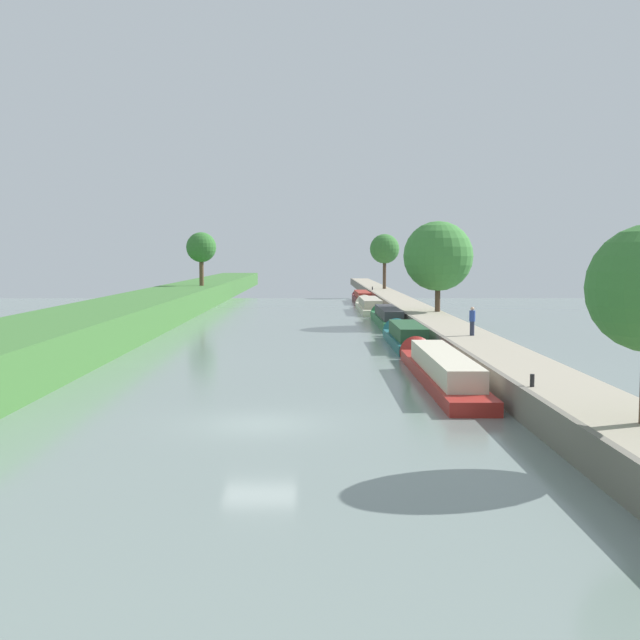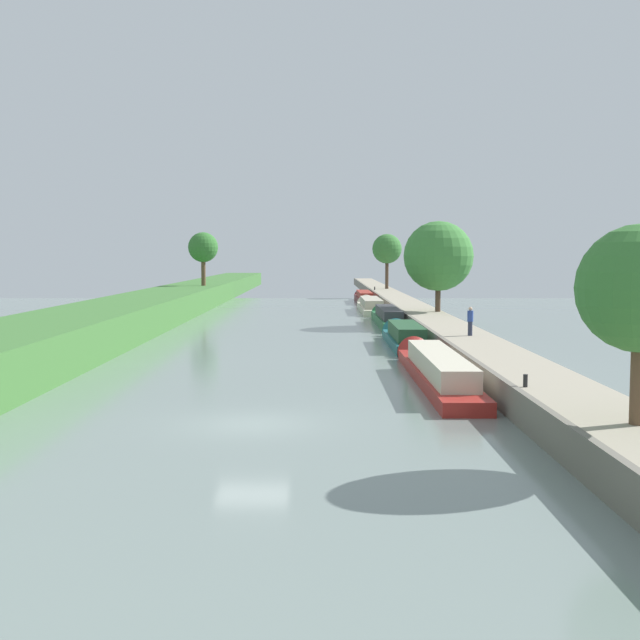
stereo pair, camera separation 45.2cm
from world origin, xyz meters
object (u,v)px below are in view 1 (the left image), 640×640
Objects in this scene: person_walking at (472,320)px; mooring_bollard_near at (532,380)px; narrowboat_maroon at (362,297)px; narrowboat_cream at (369,306)px; narrowboat_teal at (405,336)px; mooring_bollard_far at (372,288)px; narrowboat_red at (439,368)px; narrowboat_green at (387,317)px.

person_walking is 3.69× the size of mooring_bollard_near.
narrowboat_cream is at bearing -90.78° from narrowboat_maroon.
mooring_bollard_near reaches higher than narrowboat_maroon.
narrowboat_teal is 54.09m from mooring_bollard_far.
narrowboat_red is at bearing -90.40° from narrowboat_teal.
narrowboat_teal is 0.77× the size of narrowboat_cream.
person_walking is (3.03, -20.42, 1.42)m from narrowboat_green.
narrowboat_green reaches higher than narrowboat_cream.
person_walking reaches higher than mooring_bollard_far.
narrowboat_maroon is at bearing 91.48° from mooring_bollard_near.
mooring_bollard_near is (2.04, -54.31, 0.83)m from narrowboat_cream.
narrowboat_teal is (0.10, 14.75, -0.02)m from narrowboat_red.
narrowboat_red is at bearing -90.54° from narrowboat_green.
narrowboat_cream is at bearing 92.15° from mooring_bollard_near.
narrowboat_teal is 26.06× the size of mooring_bollard_near.
narrowboat_red is 1.11× the size of narrowboat_cream.
person_walking reaches higher than narrowboat_teal.
mooring_bollard_near is at bearing -77.73° from narrowboat_red.
mooring_bollard_near is (1.82, -70.30, 0.83)m from narrowboat_maroon.
narrowboat_green is 8.98× the size of person_walking.
mooring_bollard_far is (-1.41, 59.68, -0.65)m from person_walking.
mooring_bollard_near reaches higher than narrowboat_teal.
mooring_bollard_far reaches higher than narrowboat_green.
narrowboat_teal reaches higher than narrowboat_maroon.
narrowboat_cream is 34.06× the size of mooring_bollard_far.
narrowboat_red is 29.54m from narrowboat_green.
person_walking is 3.69× the size of mooring_bollard_far.
mooring_bollard_far is (1.90, 68.80, 0.81)m from narrowboat_red.
narrowboat_teal is 26.06× the size of mooring_bollard_far.
person_walking is 59.70m from mooring_bollard_far.
narrowboat_maroon is at bearing 90.36° from narrowboat_green.
narrowboat_cream is 15.99m from narrowboat_maroon.
narrowboat_red is 37.95× the size of mooring_bollard_near.
mooring_bollard_far is at bearing 87.63° from narrowboat_green.
narrowboat_red is 45.56m from narrowboat_cream.
mooring_bollard_far is (2.04, 23.24, 0.83)m from narrowboat_cream.
person_walking is at bearing -86.47° from narrowboat_maroon.
mooring_bollard_far is (0.00, 77.55, 0.00)m from mooring_bollard_near.
narrowboat_red is at bearing -109.95° from person_walking.
narrowboat_green is 39.30m from mooring_bollard_far.
narrowboat_red reaches higher than narrowboat_maroon.
person_walking reaches higher than narrowboat_maroon.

